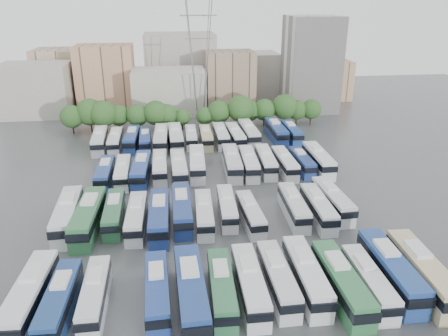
{
  "coord_description": "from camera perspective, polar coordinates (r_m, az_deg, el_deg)",
  "views": [
    {
      "loc": [
        -6.2,
        -62.78,
        31.28
      ],
      "look_at": [
        2.83,
        7.63,
        3.0
      ],
      "focal_mm": 35.0,
      "sensor_mm": 36.0,
      "label": 1
    }
  ],
  "objects": [
    {
      "name": "bus_r0_s7",
      "position": [
        49.45,
        3.39,
        -14.84
      ],
      "size": [
        2.75,
        12.04,
        3.77
      ],
      "rotation": [
        0.0,
        0.0,
        -0.01
      ],
      "color": "silver",
      "rests_on": "ground"
    },
    {
      "name": "bus_r0_s0",
      "position": [
        51.72,
        -24.0,
        -14.97
      ],
      "size": [
        3.4,
        12.9,
        4.01
      ],
      "rotation": [
        0.0,
        0.0,
        -0.05
      ],
      "color": "silver",
      "rests_on": "ground"
    },
    {
      "name": "city_buildings",
      "position": [
        136.66,
        -7.89,
        11.66
      ],
      "size": [
        102.0,
        35.0,
        20.0
      ],
      "color": "#9E998E",
      "rests_on": "ground"
    },
    {
      "name": "bus_r3_s0",
      "position": [
        98.32,
        -15.94,
        3.51
      ],
      "size": [
        3.4,
        12.8,
        3.98
      ],
      "rotation": [
        0.0,
        0.0,
        0.05
      ],
      "color": "silver",
      "rests_on": "ground"
    },
    {
      "name": "bus_r1_s11",
      "position": [
        66.54,
        12.2,
        -5.09
      ],
      "size": [
        2.86,
        11.86,
        3.7
      ],
      "rotation": [
        0.0,
        0.0,
        -0.02
      ],
      "color": "silver",
      "rests_on": "ground"
    },
    {
      "name": "bus_r3_s2",
      "position": [
        97.77,
        -11.94,
        3.74
      ],
      "size": [
        3.08,
        12.24,
        3.81
      ],
      "rotation": [
        0.0,
        0.0,
        -0.04
      ],
      "color": "navy",
      "rests_on": "ground"
    },
    {
      "name": "bus_r1_s8",
      "position": [
        63.84,
        3.48,
        -5.96
      ],
      "size": [
        2.84,
        10.89,
        3.39
      ],
      "rotation": [
        0.0,
        0.0,
        0.05
      ],
      "color": "silver",
      "rests_on": "ground"
    },
    {
      "name": "bus_r3_s10",
      "position": [
        99.49,
        3.26,
        4.59
      ],
      "size": [
        3.14,
        13.24,
        4.14
      ],
      "rotation": [
        0.0,
        0.0,
        0.02
      ],
      "color": "silver",
      "rests_on": "ground"
    },
    {
      "name": "bus_r2_s10",
      "position": [
        83.17,
        5.48,
        0.91
      ],
      "size": [
        3.25,
        12.27,
        3.81
      ],
      "rotation": [
        0.0,
        0.0,
        -0.05
      ],
      "color": "silver",
      "rests_on": "ground"
    },
    {
      "name": "bus_r1_s4",
      "position": [
        62.97,
        -8.44,
        -6.28
      ],
      "size": [
        3.03,
        12.81,
        4.0
      ],
      "rotation": [
        0.0,
        0.0,
        -0.02
      ],
      "color": "navy",
      "rests_on": "ground"
    },
    {
      "name": "bus_r2_s2",
      "position": [
        80.1,
        -13.07,
        -0.5
      ],
      "size": [
        2.73,
        11.43,
        3.57
      ],
      "rotation": [
        0.0,
        0.0,
        0.02
      ],
      "color": "silver",
      "rests_on": "ground"
    },
    {
      "name": "bus_r3_s4",
      "position": [
        96.42,
        -8.21,
        3.84
      ],
      "size": [
        3.29,
        13.34,
        4.16
      ],
      "rotation": [
        0.0,
        0.0,
        -0.03
      ],
      "color": "silver",
      "rests_on": "ground"
    },
    {
      "name": "bus_r2_s4",
      "position": [
        81.11,
        -8.37,
        0.18
      ],
      "size": [
        2.71,
        11.8,
        3.69
      ],
      "rotation": [
        0.0,
        0.0,
        0.01
      ],
      "color": "silver",
      "rests_on": "ground"
    },
    {
      "name": "bus_r1_s3",
      "position": [
        63.75,
        -11.36,
        -6.3
      ],
      "size": [
        2.79,
        11.67,
        3.64
      ],
      "rotation": [
        0.0,
        0.0,
        -0.02
      ],
      "color": "silver",
      "rests_on": "ground"
    },
    {
      "name": "bus_r1_s2",
      "position": [
        65.64,
        -14.17,
        -5.71
      ],
      "size": [
        2.69,
        11.52,
        3.6
      ],
      "rotation": [
        0.0,
        0.0,
        0.02
      ],
      "color": "#2A633E",
      "rests_on": "ground"
    },
    {
      "name": "bus_r2_s13",
      "position": [
        85.11,
        12.22,
        1.1
      ],
      "size": [
        3.07,
        13.12,
        4.1
      ],
      "rotation": [
        0.0,
        0.0,
        -0.02
      ],
      "color": "silver",
      "rests_on": "ground"
    },
    {
      "name": "bus_r3_s12",
      "position": [
        101.39,
        6.81,
        4.8
      ],
      "size": [
        2.89,
        13.2,
        4.14
      ],
      "rotation": [
        0.0,
        0.0,
        -0.0
      ],
      "color": "navy",
      "rests_on": "ground"
    },
    {
      "name": "bus_r0_s12",
      "position": [
        54.6,
        20.93,
        -12.28
      ],
      "size": [
        3.21,
        13.34,
        4.17
      ],
      "rotation": [
        0.0,
        0.0,
        -0.02
      ],
      "color": "navy",
      "rests_on": "ground"
    },
    {
      "name": "bus_r0_s13",
      "position": [
        55.5,
        24.48,
        -12.23
      ],
      "size": [
        3.61,
        13.69,
        4.26
      ],
      "rotation": [
        0.0,
        0.0,
        -0.05
      ],
      "color": "#C2B685",
      "rests_on": "ground"
    },
    {
      "name": "bus_r3_s8",
      "position": [
        98.12,
        -0.4,
        4.27
      ],
      "size": [
        2.64,
        12.03,
        3.77
      ],
      "rotation": [
        0.0,
        0.0,
        -0.0
      ],
      "color": "silver",
      "rests_on": "ground"
    },
    {
      "name": "bus_r0_s1",
      "position": [
        50.03,
        -20.66,
        -16.02
      ],
      "size": [
        2.91,
        11.73,
        3.66
      ],
      "rotation": [
        0.0,
        0.0,
        -0.03
      ],
      "color": "navy",
      "rests_on": "ground"
    },
    {
      "name": "bus_r0_s2",
      "position": [
        50.04,
        -16.52,
        -15.57
      ],
      "size": [
        2.46,
        10.98,
        3.44
      ],
      "rotation": [
        0.0,
        0.0,
        0.01
      ],
      "color": "silver",
      "rests_on": "ground"
    },
    {
      "name": "bus_r1_s5",
      "position": [
        64.72,
        -5.52,
        -5.36
      ],
      "size": [
        2.73,
        12.49,
        3.92
      ],
      "rotation": [
        0.0,
        0.0,
        -0.0
      ],
      "color": "navy",
      "rests_on": "ground"
    },
    {
      "name": "bus_r3_s9",
      "position": [
        97.8,
        1.49,
        4.23
      ],
      "size": [
        3.12,
        12.36,
        3.85
      ],
      "rotation": [
        0.0,
        0.0,
        0.04
      ],
      "color": "silver",
      "rests_on": "ground"
    },
    {
      "name": "bus_r1_s12",
      "position": [
        69.38,
        13.98,
        -4.06
      ],
      "size": [
        3.08,
        12.16,
        3.79
      ],
      "rotation": [
        0.0,
        0.0,
        0.04
      ],
      "color": "silver",
      "rests_on": "ground"
    },
    {
      "name": "bus_r0_s9",
      "position": [
        51.4,
        10.68,
        -13.57
      ],
      "size": [
        2.88,
        12.37,
        3.87
      ],
      "rotation": [
        0.0,
        0.0,
        -0.02
      ],
      "color": "silver",
      "rests_on": "ground"
    },
    {
      "name": "bus_r2_s6",
      "position": [
        81.69,
        -3.53,
        0.66
      ],
      "size": [
        3.4,
        12.92,
        4.02
      ],
      "rotation": [
        0.0,
        0.0,
        -0.05
      ],
      "color": "white",
      "rests_on": "ground"
    },
    {
      "name": "bus_r3_s6",
      "position": [
        97.93,
        -4.31,
        4.08
      ],
      "size": [
        2.65,
        11.11,
        3.47
      ],
      "rotation": [
        0.0,
        0.0,
        -0.02
      ],
      "color": "silver",
      "rests_on": "ground"
    },
    {
      "name": "bus_r2_s12",
      "position": [
        84.14,
        10.13,
        0.79
      ],
      "size": [
        2.55,
        11.06,
        3.46
      ],
      "rotation": [
        0.0,
        0.0,
        0.01
      ],
      "color": "navy",
      "rests_on": "ground"
    },
    {
      "name": "bus_r3_s13",
      "position": [
        101.88,
        8.83,
        4.63
      ],
      "size": [
        2.64,
        11.63,
        3.64
      ],
      "rotation": [
        0.0,
        0.0,
        -0.01
      ],
      "color": "navy",
      "rests_on": "ground"
    },
    {
      "name": "bus_r1_s0",
      "position": [
        66.41,
        -19.75,
        -5.77
      ],
      "size": [
        3.5,
        13.47,
        4.19
      ],
      "rotation": [
        0.0,
        0.0,
        0.04
      ],
      "color": "silver",
      "rests_on": "ground"
    },
    {
      "name": "tree_line",
      "position": [
        108.34,
        -4.39,
        7.32
      ],
      "size": [
        64.54,
        8.16,
        8.46
      ],
      "color": "black",
      "rests_on": "ground"
    },
    {
      "name": "bus_r1_s10",
      "position": [
        66.37,
        9.08,
        -4.95
      ],
      "size": [
        2.95,
        11.73,
        3.65
      ],
      "rotation": [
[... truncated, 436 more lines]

